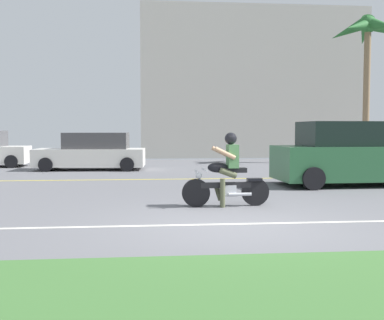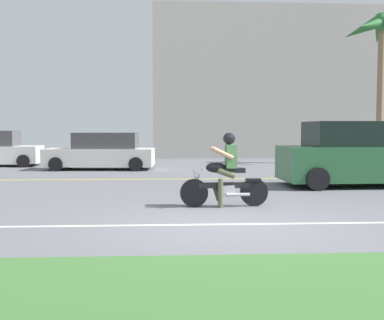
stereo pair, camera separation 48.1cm
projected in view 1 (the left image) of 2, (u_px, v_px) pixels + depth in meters
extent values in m
cube|color=slate|center=(209.00, 200.00, 11.40)|extent=(56.00, 30.00, 0.04)
cube|color=#3D6B33|center=(314.00, 311.00, 4.35)|extent=(56.00, 3.80, 0.06)
cube|color=silver|center=(232.00, 224.00, 8.46)|extent=(50.40, 0.12, 0.01)
cube|color=yellow|center=(190.00, 179.00, 16.09)|extent=(50.40, 0.12, 0.01)
cylinder|color=black|center=(196.00, 193.00, 10.32)|extent=(0.61, 0.11, 0.61)
cylinder|color=black|center=(255.00, 192.00, 10.49)|extent=(0.61, 0.11, 0.61)
cylinder|color=#B7BAC1|center=(201.00, 181.00, 10.32)|extent=(0.27, 0.06, 0.53)
cube|color=black|center=(226.00, 185.00, 10.40)|extent=(1.10, 0.14, 0.12)
cube|color=#B7BAC1|center=(228.00, 191.00, 10.41)|extent=(0.33, 0.21, 0.24)
ellipsoid|color=black|center=(218.00, 168.00, 10.35)|extent=(0.44, 0.24, 0.22)
cube|color=black|center=(235.00, 170.00, 10.40)|extent=(0.49, 0.24, 0.10)
cube|color=black|center=(254.00, 180.00, 10.47)|extent=(0.33, 0.17, 0.06)
cylinder|color=#B7BAC1|center=(204.00, 170.00, 10.31)|extent=(0.06, 0.63, 0.04)
sphere|color=#B7BAC1|center=(199.00, 175.00, 10.30)|extent=(0.14, 0.14, 0.14)
cylinder|color=#B7BAC1|center=(240.00, 194.00, 10.32)|extent=(0.51, 0.09, 0.07)
cube|color=#4C7F4C|center=(232.00, 156.00, 10.37)|extent=(0.23, 0.33, 0.50)
sphere|color=black|center=(231.00, 139.00, 10.34)|extent=(0.26, 0.26, 0.26)
cylinder|color=#51563D|center=(226.00, 172.00, 10.48)|extent=(0.41, 0.14, 0.25)
cylinder|color=#51563D|center=(228.00, 173.00, 10.28)|extent=(0.41, 0.14, 0.25)
cylinder|color=#51563D|center=(223.00, 193.00, 10.25)|extent=(0.11, 0.11, 0.62)
cylinder|color=#51563D|center=(218.00, 193.00, 10.51)|extent=(0.21, 0.12, 0.34)
cylinder|color=tan|center=(222.00, 152.00, 10.54)|extent=(0.46, 0.11, 0.28)
cylinder|color=tan|center=(225.00, 153.00, 10.14)|extent=(0.46, 0.11, 0.28)
cube|color=#2D663D|center=(357.00, 163.00, 14.34)|extent=(4.87, 2.09, 1.00)
cube|color=black|center=(361.00, 134.00, 14.29)|extent=(3.51, 1.78, 0.72)
cylinder|color=black|center=(290.00, 172.00, 15.12)|extent=(0.65, 0.24, 0.64)
cylinder|color=black|center=(313.00, 178.00, 13.17)|extent=(0.65, 0.24, 0.64)
cylinder|color=black|center=(11.00, 161.00, 20.63)|extent=(0.56, 0.19, 0.56)
cylinder|color=black|center=(20.00, 159.00, 22.29)|extent=(0.56, 0.19, 0.56)
cube|color=white|center=(90.00, 157.00, 19.71)|extent=(4.51, 1.97, 0.71)
cube|color=#444346|center=(96.00, 141.00, 19.67)|extent=(2.64, 1.63, 0.66)
cylinder|color=black|center=(131.00, 161.00, 20.64)|extent=(0.57, 0.21, 0.56)
cylinder|color=black|center=(56.00, 162.00, 20.52)|extent=(0.57, 0.21, 0.56)
cylinder|color=black|center=(127.00, 164.00, 18.93)|extent=(0.57, 0.21, 0.56)
cylinder|color=black|center=(46.00, 165.00, 18.80)|extent=(0.57, 0.21, 0.56)
cylinder|color=#846B4C|center=(366.00, 94.00, 23.68)|extent=(0.32, 0.32, 6.79)
sphere|color=#28662D|center=(368.00, 24.00, 23.46)|extent=(0.84, 0.84, 0.84)
cone|color=#28662D|center=(384.00, 29.00, 23.61)|extent=(2.04, 0.80, 1.21)
cone|color=#28662D|center=(365.00, 32.00, 24.31)|extent=(1.20, 2.09, 1.50)
cone|color=#28662D|center=(350.00, 30.00, 23.78)|extent=(2.09, 1.51, 1.35)
cone|color=#28662D|center=(358.00, 27.00, 22.94)|extent=(2.03, 1.67, 1.04)
cone|color=#28662D|center=(383.00, 26.00, 22.76)|extent=(1.51, 2.09, 1.21)
cube|color=#BCB7AD|center=(250.00, 85.00, 29.48)|extent=(13.41, 4.00, 8.81)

